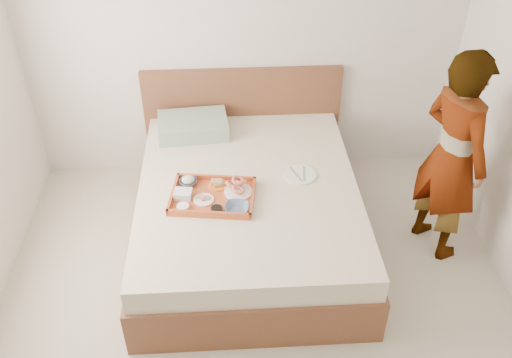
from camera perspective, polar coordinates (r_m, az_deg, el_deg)
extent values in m
cube|color=#C1B4A3|center=(3.65, 0.42, -16.95)|extent=(3.50, 4.00, 0.01)
cube|color=silver|center=(4.45, -1.27, 15.42)|extent=(3.50, 0.01, 2.60)
cube|color=brown|center=(4.13, -0.78, -3.43)|extent=(1.65, 2.00, 0.53)
cube|color=brown|center=(4.79, -1.38, 6.08)|extent=(1.65, 0.06, 0.95)
cube|color=#9AB197|center=(4.50, -6.48, 5.42)|extent=(0.58, 0.42, 0.13)
cube|color=#AD4C24|center=(3.83, -4.46, -1.72)|extent=(0.62, 0.49, 0.05)
cylinder|color=white|center=(3.86, -1.83, -1.32)|extent=(0.22, 0.22, 0.01)
imported|color=#1E284F|center=(3.70, -1.97, -3.00)|extent=(0.18, 0.18, 0.04)
cylinder|color=black|center=(3.70, -4.07, -3.15)|extent=(0.09, 0.09, 0.03)
cylinder|color=white|center=(3.81, -5.39, -2.13)|extent=(0.16, 0.16, 0.01)
cylinder|color=orange|center=(3.93, -3.90, -0.61)|extent=(0.16, 0.16, 0.01)
imported|color=#1E284F|center=(3.95, -6.95, -0.31)|extent=(0.14, 0.14, 0.04)
cube|color=silver|center=(3.84, -7.48, -1.54)|extent=(0.13, 0.11, 0.05)
cylinder|color=white|center=(3.75, -7.49, -2.88)|extent=(0.09, 0.09, 0.03)
cylinder|color=white|center=(4.05, 4.49, 0.44)|extent=(0.26, 0.26, 0.01)
imported|color=white|center=(4.01, 19.43, 2.12)|extent=(0.57, 0.67, 1.57)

